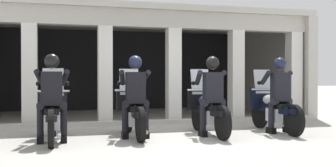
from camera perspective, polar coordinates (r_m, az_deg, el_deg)
The scene contains 11 objects.
ground_plane at distance 10.94m, azimuth -3.84°, elevation -5.26°, with size 80.00×80.00×0.00m, color #A8A59E.
station_building at distance 12.66m, azimuth -6.28°, elevation 4.44°, with size 10.05×5.20×3.06m.
kerb_strip at distance 9.67m, azimuth -3.55°, elevation -5.70°, with size 9.55×0.24×0.12m, color #B7B5AD.
motorcycle_far_left at distance 7.57m, azimuth -16.44°, elevation -4.19°, with size 0.62×2.04×1.35m.
police_officer_far_left at distance 7.26m, azimuth -16.53°, elevation -0.94°, with size 0.63×0.61×1.58m.
motorcycle_center_left at distance 7.83m, azimuth -5.15°, elevation -4.00°, with size 0.62×2.04×1.35m.
police_officer_center_left at distance 7.52m, azimuth -4.80°, elevation -0.85°, with size 0.63×0.61×1.58m.
motorcycle_center_right at distance 8.10m, azimuth 5.74°, elevation -3.84°, with size 0.62×2.04×1.35m.
police_officer_center_right at distance 7.81m, azimuth 6.47°, elevation -0.79°, with size 0.63×0.61×1.58m.
motorcycle_far_right at distance 8.80m, azimuth 14.98°, elevation -3.49°, with size 0.62×2.04×1.35m.
police_officer_far_right at distance 8.53m, azimuth 15.92°, elevation -0.69°, with size 0.63×0.61×1.58m.
Camera 1 is at (-2.07, -7.68, 1.15)m, focal length 41.88 mm.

